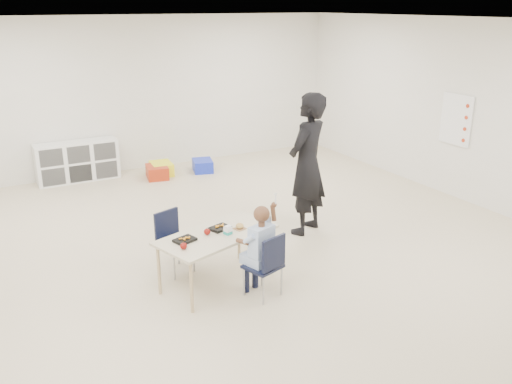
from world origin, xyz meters
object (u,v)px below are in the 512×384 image
chair_near (263,265)px  cubby_shelf (77,161)px  table (217,258)px  child (263,247)px  adult (307,164)px

chair_near → cubby_shelf: 5.15m
table → child: size_ratio=1.27×
table → cubby_shelf: cubby_shelf is taller
table → child: (0.31, -0.48, 0.27)m
cubby_shelf → adult: size_ratio=0.73×
table → adult: (1.68, 0.77, 0.65)m
table → cubby_shelf: bearing=79.8°
table → child: bearing=-74.8°
cubby_shelf → child: bearing=-79.8°
chair_near → cubby_shelf: chair_near is taller
chair_near → adult: bearing=24.6°
cubby_shelf → table: bearing=-82.5°
table → cubby_shelf: size_ratio=1.04×
chair_near → table: bearing=105.2°
cubby_shelf → adult: adult is taller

